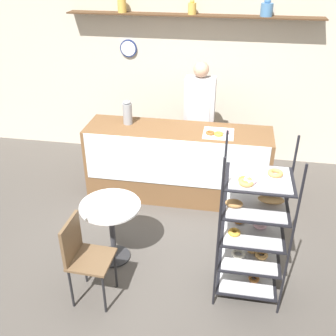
{
  "coord_description": "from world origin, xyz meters",
  "views": [
    {
      "loc": [
        0.65,
        -3.36,
        3.01
      ],
      "look_at": [
        0.0,
        0.39,
        0.84
      ],
      "focal_mm": 42.0,
      "sensor_mm": 36.0,
      "label": 1
    }
  ],
  "objects_px": {
    "person_worker": "(199,117)",
    "coffee_carafe": "(128,112)",
    "donut_tray_counter": "(218,133)",
    "cafe_table": "(111,219)",
    "pastry_rack": "(253,230)",
    "cafe_chair": "(82,252)"
  },
  "relations": [
    {
      "from": "pastry_rack",
      "to": "coffee_carafe",
      "type": "relative_size",
      "value": 5.08
    },
    {
      "from": "cafe_chair",
      "to": "person_worker",
      "type": "bearing_deg",
      "value": -16.04
    },
    {
      "from": "pastry_rack",
      "to": "person_worker",
      "type": "bearing_deg",
      "value": 108.75
    },
    {
      "from": "donut_tray_counter",
      "to": "coffee_carafe",
      "type": "bearing_deg",
      "value": 173.41
    },
    {
      "from": "coffee_carafe",
      "to": "person_worker",
      "type": "bearing_deg",
      "value": 29.19
    },
    {
      "from": "pastry_rack",
      "to": "cafe_chair",
      "type": "height_order",
      "value": "pastry_rack"
    },
    {
      "from": "cafe_chair",
      "to": "coffee_carafe",
      "type": "relative_size",
      "value": 2.81
    },
    {
      "from": "pastry_rack",
      "to": "donut_tray_counter",
      "type": "height_order",
      "value": "pastry_rack"
    },
    {
      "from": "pastry_rack",
      "to": "person_worker",
      "type": "distance_m",
      "value": 2.25
    },
    {
      "from": "person_worker",
      "to": "coffee_carafe",
      "type": "bearing_deg",
      "value": -150.81
    },
    {
      "from": "pastry_rack",
      "to": "cafe_chair",
      "type": "bearing_deg",
      "value": -167.01
    },
    {
      "from": "pastry_rack",
      "to": "cafe_table",
      "type": "relative_size",
      "value": 2.28
    },
    {
      "from": "cafe_table",
      "to": "cafe_chair",
      "type": "xyz_separation_m",
      "value": [
        -0.1,
        -0.56,
        0.02
      ]
    },
    {
      "from": "pastry_rack",
      "to": "cafe_chair",
      "type": "relative_size",
      "value": 1.81
    },
    {
      "from": "person_worker",
      "to": "cafe_table",
      "type": "height_order",
      "value": "person_worker"
    },
    {
      "from": "donut_tray_counter",
      "to": "person_worker",
      "type": "bearing_deg",
      "value": 115.46
    },
    {
      "from": "cafe_chair",
      "to": "coffee_carafe",
      "type": "distance_m",
      "value": 2.07
    },
    {
      "from": "donut_tray_counter",
      "to": "cafe_table",
      "type": "bearing_deg",
      "value": -127.98
    },
    {
      "from": "pastry_rack",
      "to": "coffee_carafe",
      "type": "height_order",
      "value": "pastry_rack"
    },
    {
      "from": "cafe_table",
      "to": "coffee_carafe",
      "type": "distance_m",
      "value": 1.56
    },
    {
      "from": "cafe_chair",
      "to": "cafe_table",
      "type": "bearing_deg",
      "value": -8.49
    },
    {
      "from": "cafe_table",
      "to": "coffee_carafe",
      "type": "bearing_deg",
      "value": 96.96
    }
  ]
}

